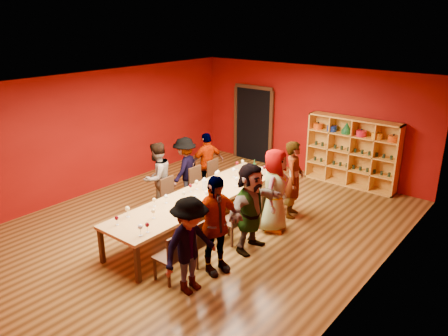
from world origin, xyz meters
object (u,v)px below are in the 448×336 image
at_px(chair_person_left_3, 199,183).
at_px(chair_person_right_2, 234,220).
at_px(chair_person_left_2, 171,195).
at_px(person_right_2, 251,208).
at_px(chair_person_right_3, 262,204).
at_px(person_right_3, 275,190).
at_px(tasting_table, 202,197).
at_px(wine_bottle, 254,168).
at_px(person_right_4, 294,179).
at_px(person_right_1, 215,225).
at_px(person_left_2, 157,178).
at_px(person_left_4, 207,163).
at_px(spittoon_bowl, 191,201).
at_px(chair_person_left_4, 216,176).
at_px(person_left_3, 185,169).
at_px(chair_person_right_1, 199,239).
at_px(shelving_unit, 352,149).
at_px(person_right_0, 190,246).
at_px(chair_person_right_0, 172,255).
at_px(chair_person_right_4, 282,192).

xyz_separation_m(chair_person_left_3, chair_person_right_2, (1.82, -1.00, 0.00)).
bearing_deg(chair_person_left_2, person_right_2, -2.23).
bearing_deg(chair_person_right_3, person_right_3, -0.00).
bearing_deg(tasting_table, wine_bottle, 87.73).
bearing_deg(person_right_4, person_right_1, 160.09).
xyz_separation_m(person_left_2, wine_bottle, (1.39, 1.79, 0.05)).
bearing_deg(person_left_4, person_right_1, 61.97).
distance_m(person_left_4, spittoon_bowl, 2.46).
xyz_separation_m(chair_person_left_4, person_left_4, (-0.28, 0.00, 0.28)).
relative_size(person_left_3, person_left_4, 1.00).
xyz_separation_m(chair_person_left_2, chair_person_right_2, (1.82, -0.09, 0.00)).
distance_m(person_right_2, person_right_3, 0.97).
distance_m(chair_person_right_3, person_right_4, 0.95).
bearing_deg(chair_person_right_1, shelving_unit, 84.86).
height_order(chair_person_left_2, chair_person_left_4, same).
distance_m(chair_person_left_3, person_right_4, 2.26).
bearing_deg(person_right_0, shelving_unit, 1.93).
distance_m(chair_person_right_2, spittoon_bowl, 0.91).
height_order(tasting_table, chair_person_left_3, chair_person_left_3).
relative_size(person_left_2, chair_person_right_2, 1.83).
bearing_deg(chair_person_right_0, chair_person_left_3, 124.05).
height_order(chair_person_left_2, spittoon_bowl, spittoon_bowl).
height_order(shelving_unit, chair_person_left_3, shelving_unit).
xyz_separation_m(tasting_table, chair_person_right_0, (0.91, -1.78, -0.20)).
distance_m(person_left_4, person_right_2, 2.99).
distance_m(chair_person_right_3, person_right_3, 0.49).
relative_size(chair_person_left_3, person_right_4, 0.52).
distance_m(person_left_2, chair_person_right_3, 2.42).
xyz_separation_m(person_left_3, chair_person_right_4, (2.25, 0.80, -0.28)).
height_order(person_right_2, spittoon_bowl, person_right_2).
xyz_separation_m(person_right_2, person_right_4, (-0.13, 1.80, -0.01)).
bearing_deg(chair_person_right_2, chair_person_left_4, 137.79).
bearing_deg(person_right_1, chair_person_left_2, 80.28).
bearing_deg(chair_person_right_2, person_right_2, -0.00).
height_order(shelving_unit, person_left_3, shelving_unit).
distance_m(chair_person_right_0, chair_person_right_2, 1.69).
xyz_separation_m(person_left_2, person_right_1, (2.59, -1.09, 0.08)).
bearing_deg(chair_person_left_2, chair_person_right_3, 25.82).
bearing_deg(chair_person_left_3, spittoon_bowl, -52.70).
bearing_deg(tasting_table, chair_person_right_4, 62.02).
xyz_separation_m(person_right_0, spittoon_bowl, (-1.18, 1.29, -0.00)).
height_order(chair_person_right_0, person_right_0, person_right_0).
height_order(chair_person_left_2, chair_person_right_0, same).
distance_m(person_left_3, chair_person_right_2, 2.48).
height_order(chair_person_left_2, wine_bottle, wine_bottle).
distance_m(shelving_unit, chair_person_left_3, 4.14).
xyz_separation_m(chair_person_right_0, person_right_2, (0.39, 1.69, 0.37)).
xyz_separation_m(person_left_2, person_right_0, (2.66, -1.78, 0.01)).
xyz_separation_m(person_left_3, chair_person_left_4, (0.43, 0.65, -0.28)).
relative_size(person_left_4, chair_person_right_3, 1.73).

